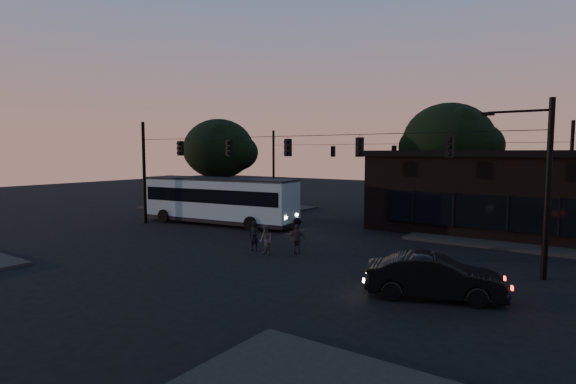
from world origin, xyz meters
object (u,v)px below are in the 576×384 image
Objects in this scene: bus at (219,198)px; pedestrian_a at (254,236)px; pedestrian_b at (266,240)px; building at (497,190)px; car at (434,277)px; pedestrian_c at (297,239)px; pedestrian_d at (297,231)px.

bus is 7.65× the size of pedestrian_a.
bus is 10.77m from pedestrian_b.
bus is at bearing 138.51° from pedestrian_a.
building reaches higher than car.
bus is 11.30m from pedestrian_c.
pedestrian_a is 1.03× the size of pedestrian_c.
pedestrian_a is 1.04× the size of pedestrian_d.
building is 9.92× the size of pedestrian_b.
bus reaches higher than pedestrian_c.
pedestrian_d is at bearing -124.78° from building.
pedestrian_c is 2.35m from pedestrian_d.
pedestrian_d is at bearing 63.35° from pedestrian_a.
car is at bearing 13.19° from pedestrian_b.
building is 17.26m from pedestrian_b.
car is 8.57m from pedestrian_c.
bus is 7.93× the size of pedestrian_b.
bus is at bearing 46.68° from car.
pedestrian_a reaches higher than pedestrian_c.
pedestrian_a reaches higher than pedestrian_b.
pedestrian_c is at bearing 66.35° from pedestrian_b.
pedestrian_b is (-8.26, -15.03, -1.93)m from building.
car is 9.45m from pedestrian_b.
building is 17.49m from pedestrian_a.
car is at bearing 134.95° from pedestrian_c.
pedestrian_d is (-0.07, 3.03, -0.00)m from pedestrian_b.
car is at bearing -164.34° from pedestrian_d.
bus is 7.85× the size of pedestrian_c.
bus reaches higher than car.
pedestrian_a reaches higher than car.
pedestrian_a is at bearing 57.46° from car.
pedestrian_b is at bearing 16.88° from pedestrian_c.
bus is 19.83m from car.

